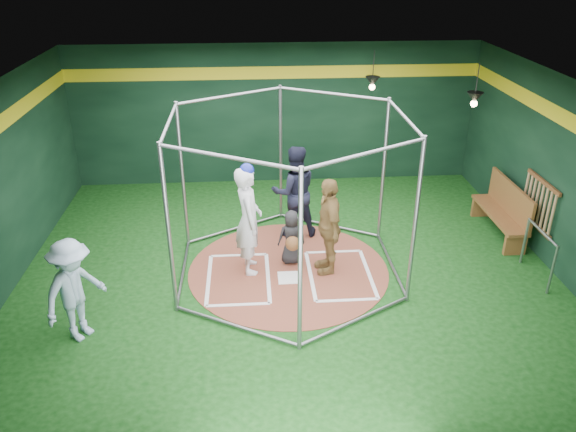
{
  "coord_description": "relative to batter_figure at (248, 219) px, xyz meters",
  "views": [
    {
      "loc": [
        -0.67,
        -9.13,
        5.66
      ],
      "look_at": [
        0.0,
        0.1,
        1.1
      ],
      "focal_mm": 35.0,
      "sensor_mm": 36.0,
      "label": 1
    }
  ],
  "objects": [
    {
      "name": "pendant_lamp_far",
      "position": [
        4.73,
        1.92,
        1.67
      ],
      "size": [
        0.34,
        0.34,
        0.9
      ],
      "color": "black",
      "rests_on": "room_shell"
    },
    {
      "name": "steel_railing",
      "position": [
        5.28,
        -0.66,
        -0.43
      ],
      "size": [
        0.05,
        1.12,
        0.97
      ],
      "color": "gray",
      "rests_on": "ground"
    },
    {
      "name": "bystander_blue",
      "position": [
        -2.68,
        -1.82,
        -0.21
      ],
      "size": [
        1.14,
        1.28,
        1.72
      ],
      "primitive_type": "imported",
      "rotation": [
        0.0,
        0.0,
        0.99
      ],
      "color": "#A0BBD4",
      "rests_on": "ground"
    },
    {
      "name": "batter_box_left",
      "position": [
        -0.22,
        -0.33,
        -1.05
      ],
      "size": [
        1.17,
        1.77,
        0.01
      ],
      "color": "white",
      "rests_on": "clay_disc"
    },
    {
      "name": "pendant_lamp_near",
      "position": [
        2.93,
        3.52,
        1.67
      ],
      "size": [
        0.34,
        0.34,
        0.9
      ],
      "color": "black",
      "rests_on": "room_shell"
    },
    {
      "name": "umpire",
      "position": [
        0.95,
        1.35,
        -0.07
      ],
      "size": [
        1.05,
        0.86,
        1.97
      ],
      "primitive_type": "imported",
      "rotation": [
        0.0,
        0.0,
        3.27
      ],
      "color": "black",
      "rests_on": "clay_disc"
    },
    {
      "name": "batting_cage",
      "position": [
        0.73,
        -0.08,
        0.43
      ],
      "size": [
        4.05,
        4.67,
        3.0
      ],
      "color": "gray",
      "rests_on": "ground"
    },
    {
      "name": "room_shell",
      "position": [
        0.73,
        -0.07,
        0.68
      ],
      "size": [
        10.1,
        9.1,
        3.53
      ],
      "color": "#0B340C",
      "rests_on": "ground"
    },
    {
      "name": "bat_rack",
      "position": [
        5.65,
        0.32,
        -0.02
      ],
      "size": [
        0.07,
        1.25,
        0.98
      ],
      "color": "brown",
      "rests_on": "room_shell"
    },
    {
      "name": "clay_disc",
      "position": [
        0.73,
        -0.08,
        -1.07
      ],
      "size": [
        3.8,
        3.8,
        0.01
      ],
      "primitive_type": "cylinder",
      "color": "brown",
      "rests_on": "ground"
    },
    {
      "name": "dugout_bench",
      "position": [
        5.37,
        1.07,
        -0.48
      ],
      "size": [
        0.46,
        1.97,
        1.15
      ],
      "color": "brown",
      "rests_on": "ground"
    },
    {
      "name": "catcher_figure",
      "position": [
        0.81,
        0.18,
        -0.52
      ],
      "size": [
        0.56,
        0.59,
        1.08
      ],
      "color": "black",
      "rests_on": "clay_disc"
    },
    {
      "name": "home_plate",
      "position": [
        0.73,
        -0.38,
        -1.05
      ],
      "size": [
        0.43,
        0.43,
        0.01
      ],
      "primitive_type": "cube",
      "color": "white",
      "rests_on": "clay_disc"
    },
    {
      "name": "batter_figure",
      "position": [
        0.0,
        0.0,
        0.0
      ],
      "size": [
        0.57,
        0.8,
        2.15
      ],
      "color": "silver",
      "rests_on": "clay_disc"
    },
    {
      "name": "visitor_leopard",
      "position": [
        1.46,
        -0.13,
        -0.13
      ],
      "size": [
        0.56,
        1.13,
        1.87
      ],
      "primitive_type": "imported",
      "rotation": [
        0.0,
        0.0,
        -1.47
      ],
      "color": "#B08B4B",
      "rests_on": "clay_disc"
    },
    {
      "name": "batter_box_right",
      "position": [
        1.68,
        -0.33,
        -1.05
      ],
      "size": [
        1.17,
        1.77,
        0.01
      ],
      "color": "white",
      "rests_on": "clay_disc"
    }
  ]
}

